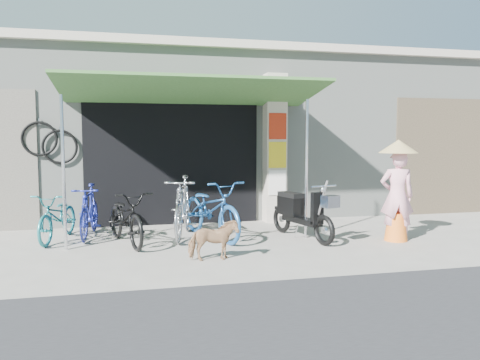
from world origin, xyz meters
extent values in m
plane|color=gray|center=(0.00, 0.00, 0.00)|extent=(80.00, 80.00, 0.00)
cube|color=#9BA199|center=(0.00, 5.10, 1.75)|extent=(12.00, 5.00, 3.50)
cube|color=beige|center=(0.00, 5.10, 3.58)|extent=(12.30, 5.30, 0.16)
cube|color=black|center=(-1.20, 2.58, 1.25)|extent=(3.40, 0.06, 2.50)
cube|color=black|center=(-1.20, 2.59, 0.55)|extent=(3.06, 0.04, 1.10)
torus|color=black|center=(-3.30, 2.54, 1.55)|extent=(0.65, 0.05, 0.65)
cylinder|color=silver|center=(-3.30, 2.56, 1.87)|extent=(0.02, 0.02, 0.12)
torus|color=black|center=(-3.65, 2.54, 1.70)|extent=(0.65, 0.05, 0.65)
cylinder|color=silver|center=(-3.65, 2.56, 2.02)|extent=(0.02, 0.02, 0.12)
cube|color=beige|center=(0.85, 2.45, 1.50)|extent=(0.42, 0.42, 3.00)
cube|color=#B5250D|center=(0.85, 2.23, 1.95)|extent=(0.36, 0.02, 0.52)
cube|color=yellow|center=(0.85, 2.23, 1.38)|extent=(0.36, 0.02, 0.52)
cube|color=white|center=(0.85, 2.23, 0.82)|extent=(0.36, 0.02, 0.50)
cube|color=#34602B|center=(-0.90, 1.65, 2.55)|extent=(4.60, 1.88, 0.35)
cylinder|color=silver|center=(-3.00, 0.75, 1.18)|extent=(0.05, 0.05, 2.36)
cylinder|color=silver|center=(0.90, 0.75, 1.18)|extent=(0.05, 0.05, 2.36)
cube|color=brown|center=(5.00, 2.59, 1.30)|extent=(2.60, 0.06, 2.60)
imported|color=#1A7176|center=(-3.21, 1.48, 0.40)|extent=(0.86, 1.61, 0.81)
imported|color=navy|center=(-2.73, 1.63, 0.46)|extent=(0.57, 1.56, 0.91)
imported|color=black|center=(-2.09, 0.94, 0.44)|extent=(1.06, 1.76, 0.87)
imported|color=#B0B0B5|center=(-1.15, 1.28, 0.53)|extent=(0.91, 1.84, 1.06)
imported|color=#225C9F|center=(-0.68, 1.10, 0.50)|extent=(1.26, 2.03, 1.01)
imported|color=tan|center=(-0.90, -0.39, 0.29)|extent=(0.69, 0.32, 0.58)
torus|color=black|center=(0.97, 0.13, 0.25)|extent=(0.21, 0.50, 0.49)
torus|color=black|center=(0.65, 1.29, 0.25)|extent=(0.21, 0.50, 0.49)
cube|color=black|center=(0.81, 0.71, 0.32)|extent=(0.44, 0.91, 0.09)
cube|color=black|center=(0.72, 1.03, 0.52)|extent=(0.37, 0.56, 0.32)
cube|color=black|center=(0.72, 1.03, 0.72)|extent=(0.35, 0.55, 0.08)
cube|color=black|center=(0.92, 0.31, 0.58)|extent=(0.22, 0.15, 0.52)
cylinder|color=silver|center=(0.97, 0.15, 0.95)|extent=(0.48, 0.16, 0.03)
cube|color=silver|center=(1.01, -0.01, 0.73)|extent=(0.28, 0.25, 0.19)
imported|color=#F0A2B2|center=(2.30, 0.22, 0.75)|extent=(0.63, 0.51, 1.51)
cone|color=orange|center=(2.30, 0.22, 0.23)|extent=(0.38, 0.38, 0.46)
cone|color=tan|center=(2.30, 0.22, 1.58)|extent=(0.64, 0.64, 0.22)
camera|label=1|loc=(-1.96, -6.72, 1.69)|focal=35.00mm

